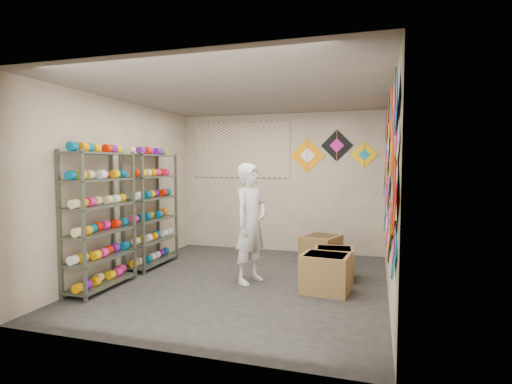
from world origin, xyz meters
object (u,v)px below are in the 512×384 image
(shelf_rack_front, at_px, (100,220))
(carton_a, at_px, (326,273))
(shelf_rack_back, at_px, (151,210))
(carton_b, at_px, (334,263))
(carton_c, at_px, (321,251))
(shopkeeper, at_px, (251,223))

(shelf_rack_front, bearing_deg, carton_a, 14.15)
(shelf_rack_back, bearing_deg, carton_b, 2.10)
(shelf_rack_front, xyz_separation_m, carton_c, (2.73, 2.10, -0.69))
(shelf_rack_front, xyz_separation_m, shopkeeper, (1.87, 0.90, -0.09))
(shelf_rack_front, bearing_deg, shopkeeper, 25.67)
(shelf_rack_back, xyz_separation_m, shopkeeper, (1.87, -0.40, -0.09))
(shelf_rack_front, height_order, shelf_rack_back, same)
(shelf_rack_front, height_order, carton_c, shelf_rack_front)
(shelf_rack_front, height_order, carton_b, shelf_rack_front)
(shelf_rack_back, xyz_separation_m, carton_a, (2.98, -0.55, -0.69))
(shopkeeper, bearing_deg, shelf_rack_back, 97.66)
(shelf_rack_front, bearing_deg, shelf_rack_back, 90.00)
(carton_a, height_order, carton_b, carton_a)
(carton_a, bearing_deg, shopkeeper, 177.92)
(shelf_rack_front, distance_m, carton_c, 3.51)
(shopkeeper, relative_size, carton_b, 3.02)
(shelf_rack_back, relative_size, carton_c, 3.18)
(shelf_rack_front, xyz_separation_m, shelf_rack_back, (0.00, 1.30, 0.00))
(shelf_rack_back, relative_size, carton_b, 3.33)
(shopkeeper, bearing_deg, carton_b, -46.33)
(shelf_rack_back, bearing_deg, shopkeeper, -12.00)
(shopkeeper, relative_size, carton_c, 2.89)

